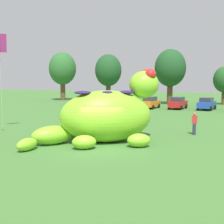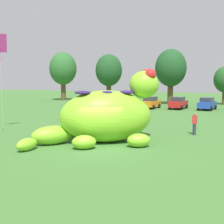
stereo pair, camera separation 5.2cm
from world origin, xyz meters
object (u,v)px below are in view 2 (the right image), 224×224
object	(u,v)px
spectator_near_inflatable	(121,107)
car_silver	(125,102)
car_red	(178,103)
car_orange	(151,102)
spectator_mid_field	(194,124)
tethered_flying_kite	(0,45)
car_blue	(207,104)
giant_inflatable_creature	(106,116)

from	to	relation	value
spectator_near_inflatable	car_silver	bearing A→B (deg)	107.57
car_silver	car_red	bearing A→B (deg)	6.57
spectator_near_inflatable	car_orange	bearing A→B (deg)	80.43
car_orange	spectator_mid_field	xyz separation A→B (m)	(9.05, -18.97, -0.01)
spectator_mid_field	tethered_flying_kite	world-z (taller)	tethered_flying_kite
spectator_mid_field	car_red	bearing A→B (deg)	104.80
car_red	car_blue	world-z (taller)	same
car_blue	spectator_near_inflatable	distance (m)	12.92
car_silver	car_red	xyz separation A→B (m)	(7.71, 0.89, 0.00)
car_red	car_blue	bearing A→B (deg)	4.10
tethered_flying_kite	giant_inflatable_creature	bearing A→B (deg)	-4.75
giant_inflatable_creature	tethered_flying_kite	world-z (taller)	tethered_flying_kite
car_orange	car_blue	xyz separation A→B (m)	(7.73, 1.12, 0.00)
giant_inflatable_creature	car_silver	distance (m)	25.34
car_silver	car_orange	size ratio (longest dim) A/B	0.99
car_silver	spectator_mid_field	bearing A→B (deg)	-55.64
car_silver	spectator_mid_field	size ratio (longest dim) A/B	2.45
car_silver	car_orange	distance (m)	3.89
giant_inflatable_creature	car_red	size ratio (longest dim) A/B	1.99
tethered_flying_kite	spectator_mid_field	bearing A→B (deg)	16.20
car_silver	spectator_near_inflatable	distance (m)	8.40
car_blue	spectator_near_inflatable	size ratio (longest dim) A/B	2.51
giant_inflatable_creature	car_silver	bearing A→B (deg)	108.07
car_blue	tethered_flying_kite	world-z (taller)	tethered_flying_kite
tethered_flying_kite	car_blue	bearing A→B (deg)	60.90
giant_inflatable_creature	car_blue	size ratio (longest dim) A/B	1.97
tethered_flying_kite	car_red	bearing A→B (deg)	68.17
car_silver	spectator_mid_field	distance (m)	22.93
car_silver	car_orange	xyz separation A→B (m)	(3.89, 0.05, 0.00)
car_blue	tethered_flying_kite	size ratio (longest dim) A/B	0.54
car_orange	car_blue	world-z (taller)	same
giant_inflatable_creature	car_blue	bearing A→B (deg)	81.50
car_red	car_blue	distance (m)	3.93
car_silver	car_blue	xyz separation A→B (m)	(11.63, 1.17, 0.00)
car_blue	spectator_mid_field	bearing A→B (deg)	-86.26
giant_inflatable_creature	spectator_near_inflatable	distance (m)	16.95
car_silver	giant_inflatable_creature	bearing A→B (deg)	-71.93
car_red	spectator_mid_field	bearing A→B (deg)	-75.20
giant_inflatable_creature	spectator_mid_field	world-z (taller)	giant_inflatable_creature
car_red	car_silver	bearing A→B (deg)	-173.43
car_orange	tethered_flying_kite	size ratio (longest dim) A/B	0.54
car_silver	spectator_mid_field	xyz separation A→B (m)	(12.94, -18.93, -0.01)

